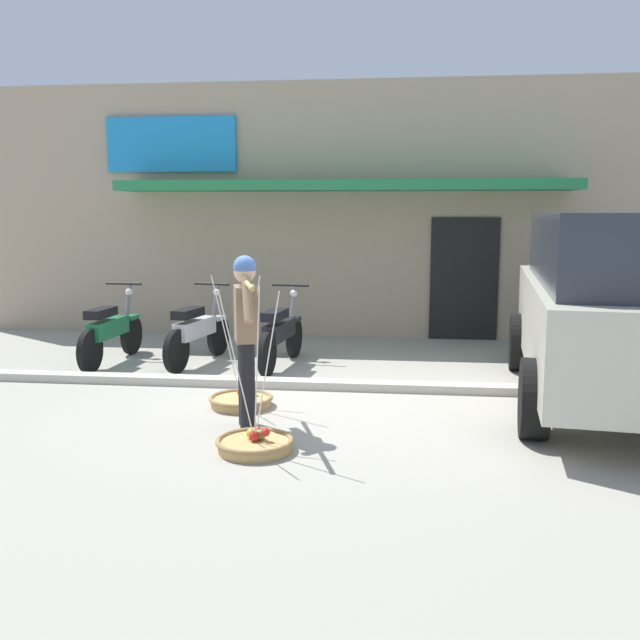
% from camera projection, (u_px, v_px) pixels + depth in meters
% --- Properties ---
extents(ground_plane, '(90.00, 90.00, 0.00)m').
position_uv_depth(ground_plane, '(292.00, 404.00, 7.76)').
color(ground_plane, '#9E998C').
extents(sidewalk_curb, '(20.00, 0.24, 0.10)m').
position_uv_depth(sidewalk_curb, '(301.00, 384.00, 8.44)').
color(sidewalk_curb, '#BAB4A5').
rests_on(sidewalk_curb, ground).
extents(fruit_vendor, '(0.49, 1.40, 1.70)m').
position_uv_depth(fruit_vendor, '(246.00, 330.00, 6.80)').
color(fruit_vendor, black).
rests_on(fruit_vendor, ground).
extents(fruit_basket_left_side, '(0.70, 0.70, 1.45)m').
position_uv_depth(fruit_basket_left_side, '(255.00, 443.00, 6.23)').
color(fruit_basket_left_side, tan).
rests_on(fruit_basket_left_side, ground).
extents(fruit_basket_right_side, '(0.70, 0.70, 1.45)m').
position_uv_depth(fruit_basket_right_side, '(241.00, 400.00, 7.64)').
color(fruit_basket_right_side, tan).
rests_on(fruit_basket_right_side, ground).
extents(motorcycle_nearest_shop, '(0.54, 1.82, 1.09)m').
position_uv_depth(motorcycle_nearest_shop, '(110.00, 331.00, 9.73)').
color(motorcycle_nearest_shop, black).
rests_on(motorcycle_nearest_shop, ground).
extents(motorcycle_second_in_row, '(0.57, 1.80, 1.09)m').
position_uv_depth(motorcycle_second_in_row, '(197.00, 332.00, 9.70)').
color(motorcycle_second_in_row, black).
rests_on(motorcycle_second_in_row, ground).
extents(motorcycle_third_in_row, '(0.54, 1.81, 1.09)m').
position_uv_depth(motorcycle_third_in_row, '(281.00, 334.00, 9.54)').
color(motorcycle_third_in_row, black).
rests_on(motorcycle_third_in_row, ground).
extents(parked_truck, '(2.56, 4.98, 2.10)m').
position_uv_depth(parked_truck, '(620.00, 303.00, 7.59)').
color(parked_truck, beige).
rests_on(parked_truck, ground).
extents(storefront_building, '(13.00, 6.00, 4.20)m').
position_uv_depth(storefront_building, '(356.00, 211.00, 13.99)').
color(storefront_building, tan).
rests_on(storefront_building, ground).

